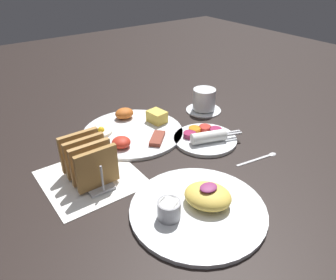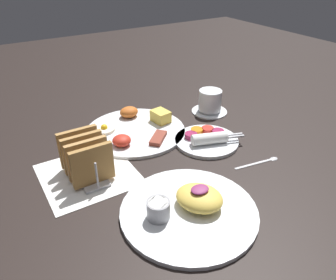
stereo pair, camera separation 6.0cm
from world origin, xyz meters
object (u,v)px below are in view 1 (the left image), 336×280
Objects in this scene: plate_condiments at (205,138)px; plate_foreground at (198,206)px; toast_rack at (88,161)px; plate_breakfast at (133,130)px; coffee_cup at (204,101)px.

plate_foreground reaches higher than plate_condiments.
plate_breakfast is at bearing 33.86° from toast_rack.
toast_rack reaches higher than plate_condiments.
plate_breakfast reaches higher than plate_condiments.
plate_condiments is at bearing -5.04° from toast_rack.
plate_breakfast is 0.22m from plate_condiments.
coffee_cup reaches higher than plate_condiments.
plate_condiments is 0.30m from plate_foreground.
plate_condiments is 0.63× the size of plate_foreground.
toast_rack is (-0.14, 0.24, 0.04)m from plate_foreground.
toast_rack is 1.23× the size of coffee_cup.
plate_foreground is 0.50m from coffee_cup.
plate_breakfast is 0.24m from toast_rack.
plate_breakfast is at bearing 178.62° from coffee_cup.
plate_condiments is at bearing 45.38° from plate_foreground.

